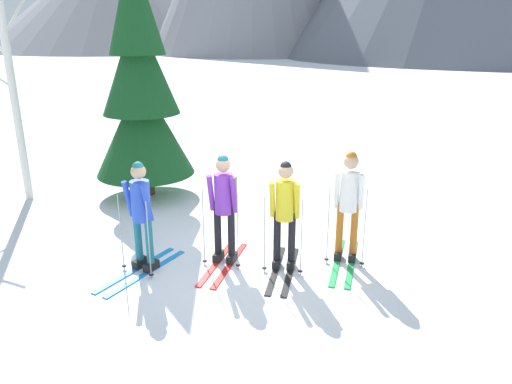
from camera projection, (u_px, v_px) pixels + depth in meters
name	position (u px, v px, depth m)	size (l,w,h in m)	color
ground_plane	(242.00, 266.00, 7.51)	(400.00, 400.00, 0.00)	white
skier_in_blue	(141.00, 213.00, 7.13)	(0.83, 1.68, 1.68)	#1E84D1
skier_in_purple	(224.00, 203.00, 7.36)	(0.61, 1.57, 1.72)	red
skier_in_yellow	(285.00, 212.00, 7.16)	(0.61, 1.57, 1.68)	black
skier_in_white	(348.00, 202.00, 7.40)	(0.61, 1.69, 1.75)	green
pine_tree_near	(140.00, 88.00, 10.03)	(2.07, 2.07, 4.99)	#51381E
birch_tree_tall	(14.00, 99.00, 9.79)	(0.90, 0.93, 4.08)	silver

